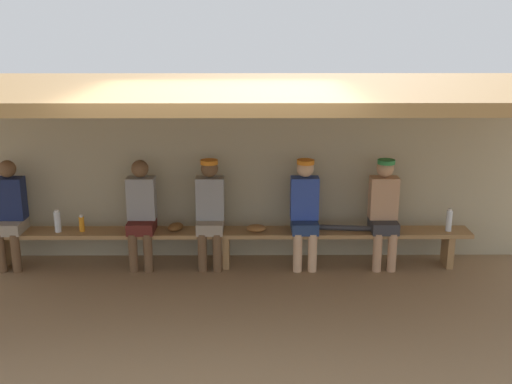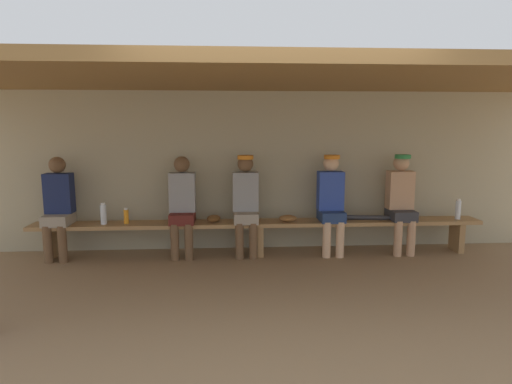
{
  "view_description": "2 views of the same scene",
  "coord_description": "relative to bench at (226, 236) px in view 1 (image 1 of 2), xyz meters",
  "views": [
    {
      "loc": [
        0.33,
        -5.62,
        2.97
      ],
      "look_at": [
        0.37,
        1.36,
        1.01
      ],
      "focal_mm": 43.39,
      "sensor_mm": 36.0,
      "label": 1
    },
    {
      "loc": [
        -0.41,
        -4.03,
        1.73
      ],
      "look_at": [
        -0.08,
        1.06,
        0.94
      ],
      "focal_mm": 29.97,
      "sensor_mm": 36.0,
      "label": 2
    }
  ],
  "objects": [
    {
      "name": "player_in_blue",
      "position": [
        -0.19,
        0.0,
        0.36
      ],
      "size": [
        0.34,
        0.42,
        1.34
      ],
      "color": "gray",
      "rests_on": "ground"
    },
    {
      "name": "player_with_sunglasses",
      "position": [
        0.96,
        0.0,
        0.36
      ],
      "size": [
        0.34,
        0.42,
        1.34
      ],
      "color": "navy",
      "rests_on": "ground"
    },
    {
      "name": "baseball_glove_worn",
      "position": [
        -0.62,
        0.02,
        0.12
      ],
      "size": [
        0.24,
        0.28,
        0.09
      ],
      "primitive_type": "ellipsoid",
      "rotation": [
        0.0,
        0.0,
        1.24
      ],
      "color": "brown",
      "rests_on": "bench"
    },
    {
      "name": "player_rightmost",
      "position": [
        -1.03,
        0.0,
        0.34
      ],
      "size": [
        0.34,
        0.42,
        1.34
      ],
      "color": "#591E19",
      "rests_on": "ground"
    },
    {
      "name": "baseball_bat",
      "position": [
        1.49,
        -0.0,
        0.11
      ],
      "size": [
        0.76,
        0.14,
        0.07
      ],
      "primitive_type": "cylinder",
      "rotation": [
        0.0,
        1.57,
        -0.1
      ],
      "color": "#333338",
      "rests_on": "bench"
    },
    {
      "name": "ground_plane",
      "position": [
        0.0,
        -1.55,
        -0.39
      ],
      "size": [
        24.0,
        24.0,
        0.0
      ],
      "primitive_type": "plane",
      "color": "#8C6D4C"
    },
    {
      "name": "water_bottle_blue",
      "position": [
        -2.04,
        -0.03,
        0.21
      ],
      "size": [
        0.08,
        0.08,
        0.28
      ],
      "color": "silver",
      "rests_on": "bench"
    },
    {
      "name": "player_middle",
      "position": [
        1.93,
        0.0,
        0.36
      ],
      "size": [
        0.34,
        0.42,
        1.34
      ],
      "color": "#333338",
      "rests_on": "ground"
    },
    {
      "name": "water_bottle_orange",
      "position": [
        -1.76,
        -0.01,
        0.17
      ],
      "size": [
        0.06,
        0.06,
        0.21
      ],
      "color": "orange",
      "rests_on": "bench"
    },
    {
      "name": "player_leftmost",
      "position": [
        -2.62,
        0.0,
        0.34
      ],
      "size": [
        0.34,
        0.42,
        1.34
      ],
      "color": "gray",
      "rests_on": "ground"
    },
    {
      "name": "bench",
      "position": [
        0.0,
        0.0,
        0.0
      ],
      "size": [
        6.0,
        0.36,
        0.46
      ],
      "color": "#9E7547",
      "rests_on": "ground"
    },
    {
      "name": "baseball_glove_tan",
      "position": [
        0.37,
        -0.04,
        0.12
      ],
      "size": [
        0.25,
        0.18,
        0.09
      ],
      "primitive_type": "ellipsoid",
      "rotation": [
        0.0,
        0.0,
        6.23
      ],
      "color": "brown",
      "rests_on": "bench"
    },
    {
      "name": "dugout_roof",
      "position": [
        0.0,
        -0.85,
        1.87
      ],
      "size": [
        8.0,
        2.8,
        0.12
      ],
      "primitive_type": "cube",
      "color": "olive",
      "rests_on": "back_wall"
    },
    {
      "name": "back_wall",
      "position": [
        0.0,
        0.45,
        0.71
      ],
      "size": [
        8.0,
        0.2,
        2.2
      ],
      "primitive_type": "cube",
      "color": "tan",
      "rests_on": "ground"
    },
    {
      "name": "water_bottle_green",
      "position": [
        2.73,
        -0.02,
        0.21
      ],
      "size": [
        0.07,
        0.07,
        0.28
      ],
      "color": "silver",
      "rests_on": "bench"
    }
  ]
}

